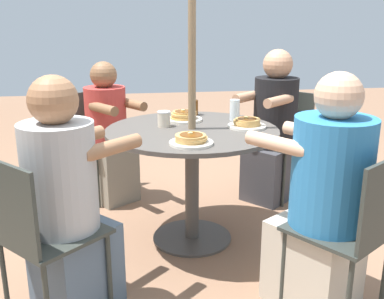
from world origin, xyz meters
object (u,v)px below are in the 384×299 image
pancake_plate_a (247,124)px  patio_chair_east (38,230)px  diner_north (109,138)px  pancake_plate_c (184,117)px  coffee_cup (164,119)px  diner_west (273,132)px  patio_chair_south (354,226)px  patio_chair_west (283,135)px  drinking_glass_a (235,110)px  patio_chair_north (97,136)px  syrup_bottle (193,107)px  patio_table (192,151)px  pancake_plate_b (191,140)px  diner_east (67,208)px  diner_south (323,206)px

pancake_plate_a → patio_chair_east: bearing=122.8°
diner_north → pancake_plate_c: size_ratio=4.55×
diner_north → coffee_cup: size_ratio=11.19×
diner_west → pancake_plate_a: 0.75m
patio_chair_east → coffee_cup: (0.83, -0.64, 0.30)m
diner_west → pancake_plate_c: 0.86m
patio_chair_south → patio_chair_west: 1.64m
drinking_glass_a → patio_chair_east: bearing=130.3°
patio_chair_east → pancake_plate_c: size_ratio=3.48×
patio_chair_north → patio_chair_east: (-1.65, 0.17, 0.00)m
patio_chair_east → diner_west: bearing=88.6°
patio_chair_west → drinking_glass_a: drinking_glass_a is taller
diner_west → syrup_bottle: bearing=66.8°
patio_table → coffee_cup: 0.27m
drinking_glass_a → pancake_plate_c: bearing=84.3°
pancake_plate_c → coffee_cup: coffee_cup is taller
patio_table → pancake_plate_b: size_ratio=4.46×
patio_chair_west → diner_west: diner_west is taller
diner_east → diner_west: bearing=88.4°
patio_chair_south → pancake_plate_a: size_ratio=3.48×
diner_north → diner_south: (-1.54, -1.06, 0.03)m
diner_north → pancake_plate_a: bearing=103.4°
syrup_bottle → coffee_cup: bearing=144.3°
diner_east → diner_west: size_ratio=0.99×
diner_west → patio_table: bearing=90.0°
diner_east → patio_chair_west: (1.35, -1.53, -0.05)m
patio_chair_east → diner_west: size_ratio=0.71×
patio_chair_north → diner_north: 0.16m
diner_east → diner_west: 1.88m
patio_chair_east → diner_east: diner_east is taller
patio_chair_south → diner_west: 1.52m
pancake_plate_b → drinking_glass_a: drinking_glass_a is taller
syrup_bottle → diner_east: bearing=144.3°
patio_chair_south → diner_south: size_ratio=0.71×
patio_table → patio_chair_south: (-0.91, -0.61, -0.11)m
patio_chair_south → patio_chair_west: bearing=48.0°
diner_south → drinking_glass_a: bearing=68.2°
patio_table → pancake_plate_a: (-0.01, -0.34, 0.17)m
diner_north → syrup_bottle: size_ratio=7.19×
patio_table → pancake_plate_b: 0.39m
diner_south → pancake_plate_b: bearing=109.3°
diner_south → syrup_bottle: 1.30m
patio_chair_south → diner_north: bearing=90.6°
patio_table → drinking_glass_a: drinking_glass_a is taller
diner_south → pancake_plate_a: size_ratio=4.92×
patio_chair_south → pancake_plate_c: patio_chair_south is taller
patio_table → drinking_glass_a: (0.19, -0.31, 0.21)m
diner_south → coffee_cup: 1.13m
diner_north → diner_west: bearing=137.4°
patio_table → patio_chair_south: size_ratio=1.28×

